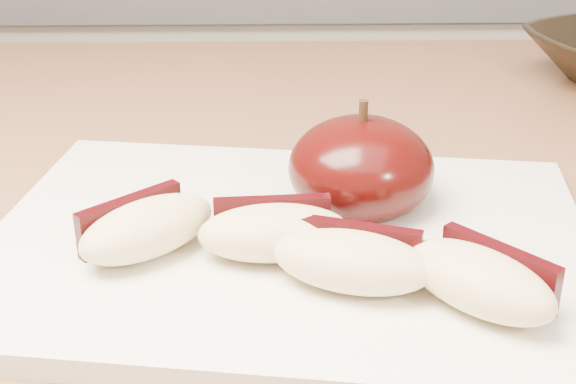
{
  "coord_description": "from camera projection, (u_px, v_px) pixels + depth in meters",
  "views": [
    {
      "loc": [
        -0.01,
        0.03,
        1.11
      ],
      "look_at": [
        -0.0,
        0.39,
        0.94
      ],
      "focal_mm": 50.0,
      "sensor_mm": 36.0,
      "label": 1
    }
  ],
  "objects": [
    {
      "name": "back_cabinet",
      "position": [
        279.0,
        234.0,
        1.33
      ],
      "size": [
        2.4,
        0.62,
        0.94
      ],
      "color": "silver",
      "rests_on": "ground"
    },
    {
      "name": "cutting_board",
      "position": [
        288.0,
        246.0,
        0.42
      ],
      "size": [
        0.34,
        0.27,
        0.01
      ],
      "primitive_type": "cube",
      "rotation": [
        0.0,
        0.0,
        -0.15
      ],
      "color": "silver",
      "rests_on": "island_counter"
    },
    {
      "name": "apple_half",
      "position": [
        361.0,
        168.0,
        0.44
      ],
      "size": [
        0.1,
        0.1,
        0.07
      ],
      "rotation": [
        0.0,
        0.0,
        0.21
      ],
      "color": "black",
      "rests_on": "cutting_board"
    },
    {
      "name": "apple_wedge_a",
      "position": [
        146.0,
        227.0,
        0.39
      ],
      "size": [
        0.08,
        0.08,
        0.03
      ],
      "rotation": [
        0.0,
        0.0,
        0.72
      ],
      "color": "beige",
      "rests_on": "cutting_board"
    },
    {
      "name": "apple_wedge_b",
      "position": [
        274.0,
        231.0,
        0.39
      ],
      "size": [
        0.08,
        0.04,
        0.03
      ],
      "rotation": [
        0.0,
        0.0,
        0.06
      ],
      "color": "beige",
      "rests_on": "cutting_board"
    },
    {
      "name": "apple_wedge_c",
      "position": [
        353.0,
        260.0,
        0.37
      ],
      "size": [
        0.08,
        0.06,
        0.03
      ],
      "rotation": [
        0.0,
        0.0,
        -0.32
      ],
      "color": "beige",
      "rests_on": "cutting_board"
    },
    {
      "name": "apple_wedge_d",
      "position": [
        481.0,
        279.0,
        0.35
      ],
      "size": [
        0.08,
        0.08,
        0.03
      ],
      "rotation": [
        0.0,
        0.0,
        -0.83
      ],
      "color": "beige",
      "rests_on": "cutting_board"
    }
  ]
}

